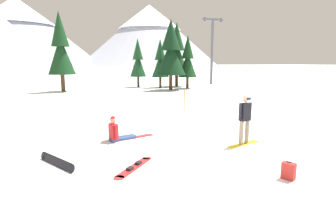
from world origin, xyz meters
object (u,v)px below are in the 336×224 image
Objects in this scene: pine_tree_broad at (160,61)px; pine_tree_leaning at (188,60)px; snowboarder_midground at (118,132)px; pine_tree_slender at (138,61)px; backpack_red at (289,171)px; pine_tree_tall at (171,52)px; pine_tree_short at (61,48)px; ski_lift_tower at (212,47)px; trail_marker_pole at (184,102)px; pine_tree_twin at (177,52)px; loose_snowboard_far_spare at (57,161)px; loose_snowboard_near_left at (134,167)px; snowboarder_foreground at (245,119)px.

pine_tree_leaning is at bearing -41.75° from pine_tree_broad.
pine_tree_slender reaches higher than snowboarder_midground.
pine_tree_leaning is at bearing 71.51° from backpack_red.
pine_tree_slender is at bearing 115.84° from pine_tree_tall.
pine_tree_short is 0.90× the size of ski_lift_tower.
pine_tree_twin is (6.67, 17.53, 3.58)m from trail_marker_pole.
trail_marker_pole is 19.10m from pine_tree_twin.
loose_snowboard_far_spare is 0.21× the size of pine_tree_twin.
pine_tree_short is at bearing 95.09° from loose_snowboard_near_left.
snowboarder_foreground is 22.27m from pine_tree_leaning.
ski_lift_tower is at bearing 6.35° from pine_tree_slender.
loose_snowboard_near_left is 2.27m from loose_snowboard_far_spare.
backpack_red is 32.52m from ski_lift_tower.
ski_lift_tower is (5.99, 5.08, 1.86)m from pine_tree_leaning.
ski_lift_tower is at bearing 53.85° from snowboarder_midground.
pine_tree_twin is at bearing 7.04° from pine_tree_short.
snowboarder_foreground is 0.22× the size of pine_tree_short.
snowboarder_foreground reaches higher than loose_snowboard_near_left.
pine_tree_short is 1.38× the size of pine_tree_slender.
loose_snowboard_far_spare is 6.38m from backpack_red.
snowboarder_foreground is 0.98× the size of snowboarder_midground.
snowboarder_midground is 0.24× the size of pine_tree_tall.
pine_tree_leaning is (11.52, 21.73, 3.27)m from loose_snowboard_near_left.
trail_marker_pole is 0.24× the size of pine_tree_broad.
pine_tree_leaning is (4.90, -3.86, 0.10)m from pine_tree_slender.
pine_tree_slender reaches higher than loose_snowboard_far_spare.
snowboarder_midground is at bearing 124.51° from backpack_red.
loose_snowboard_far_spare is 26.33m from pine_tree_slender.
pine_tree_short is (-6.74, 15.88, 3.69)m from trail_marker_pole.
loose_snowboard_near_left is at bearing -113.60° from pine_tree_tall.
snowboarder_midground is 23.07m from pine_tree_broad.
pine_tree_broad is 0.71× the size of pine_tree_short.
loose_snowboard_far_spare is at bearing 178.81° from snowboarder_foreground.
pine_tree_tall is at bearing -88.97° from pine_tree_broad.
pine_tree_twin is (11.35, 24.68, 4.26)m from loose_snowboard_near_left.
backpack_red is at bearing -97.09° from trail_marker_pole.
pine_tree_tall reaches higher than trail_marker_pole.
trail_marker_pole is 17.58m from pine_tree_broad.
ski_lift_tower is (13.23, 26.01, 4.19)m from snowboarder_foreground.
snowboarder_midground is 20.22m from pine_tree_tall.
pine_tree_broad reaches higher than loose_snowboard_far_spare.
snowboarder_foreground reaches higher than trail_marker_pole.
snowboarder_midground is 0.32× the size of pine_tree_broad.
pine_tree_short is at bearing 167.88° from pine_tree_tall.
loose_snowboard_far_spare is 0.29× the size of pine_tree_broad.
loose_snowboard_far_spare is at bearing -90.04° from pine_tree_short.
trail_marker_pole is 23.89m from ski_lift_tower.
trail_marker_pole reaches higher than loose_snowboard_far_spare.
backpack_red is at bearing -31.14° from loose_snowboard_near_left.
pine_tree_twin is 6.57m from ski_lift_tower.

